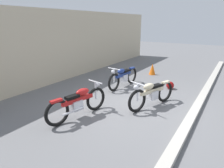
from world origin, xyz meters
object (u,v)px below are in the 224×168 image
object	(u,v)px
helmet	(170,85)
traffic_cone	(152,69)
motorcycle_red	(79,102)
motorcycle_cream	(152,94)
motorcycle_blue	(123,77)

from	to	relation	value
helmet	traffic_cone	distance (m)	2.24
helmet	traffic_cone	bearing A→B (deg)	39.29
motorcycle_red	motorcycle_cream	size ratio (longest dim) A/B	1.05
traffic_cone	motorcycle_cream	bearing A→B (deg)	-159.09
helmet	motorcycle_red	bearing A→B (deg)	159.51
helmet	traffic_cone	size ratio (longest dim) A/B	0.53
traffic_cone	motorcycle_cream	distance (m)	4.01
traffic_cone	motorcycle_blue	xyz separation A→B (m)	(-2.49, 0.26, 0.15)
motorcycle_blue	traffic_cone	bearing A→B (deg)	178.81
traffic_cone	motorcycle_red	bearing A→B (deg)	-179.77
traffic_cone	motorcycle_blue	size ratio (longest dim) A/B	0.28
helmet	motorcycle_cream	bearing A→B (deg)	-179.68
motorcycle_red	helmet	bearing A→B (deg)	-9.65
traffic_cone	motorcycle_cream	xyz separation A→B (m)	(-3.74, -1.43, 0.15)
helmet	motorcycle_blue	xyz separation A→B (m)	(-0.76, 1.68, 0.28)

